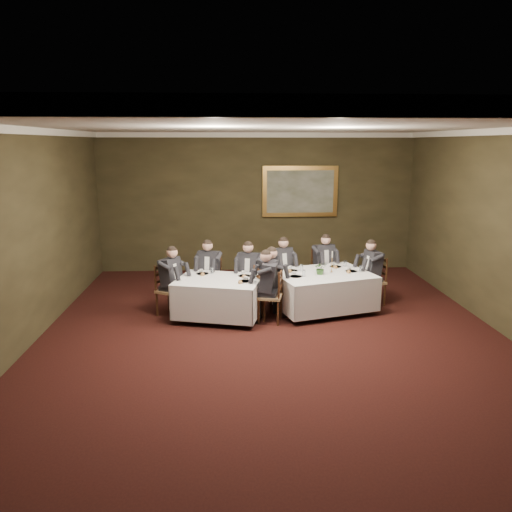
{
  "coord_description": "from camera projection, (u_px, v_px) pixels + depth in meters",
  "views": [
    {
      "loc": [
        -0.74,
        -7.69,
        3.25
      ],
      "look_at": [
        -0.22,
        1.53,
        1.15
      ],
      "focal_mm": 35.0,
      "sensor_mm": 36.0,
      "label": 1
    }
  ],
  "objects": [
    {
      "name": "diner_main_backleft",
      "position": [
        281.0,
        276.0,
        10.5
      ],
      "size": [
        0.56,
        0.6,
        1.35
      ],
      "rotation": [
        0.0,
        0.0,
        3.55
      ],
      "color": "black",
      "rests_on": "chair_main_backleft"
    },
    {
      "name": "chair_sec_endleft",
      "position": [
        170.0,
        300.0,
        9.61
      ],
      "size": [
        0.58,
        0.59,
        1.0
      ],
      "rotation": [
        0.0,
        0.0,
        -2.08
      ],
      "color": "#93744B",
      "rests_on": "ground"
    },
    {
      "name": "crown_molding",
      "position": [
        276.0,
        130.0,
        7.49
      ],
      "size": [
        8.0,
        10.0,
        0.12
      ],
      "color": "white",
      "rests_on": "back_wall"
    },
    {
      "name": "chair_main_backright",
      "position": [
        323.0,
        282.0,
        10.88
      ],
      "size": [
        0.54,
        0.52,
        1.0
      ],
      "rotation": [
        0.0,
        0.0,
        3.41
      ],
      "color": "#93744B",
      "rests_on": "ground"
    },
    {
      "name": "place_setting_table_main",
      "position": [
        294.0,
        269.0,
        9.96
      ],
      "size": [
        0.33,
        0.31,
        0.14
      ],
      "color": "white",
      "rests_on": "table_main"
    },
    {
      "name": "ceiling",
      "position": [
        276.0,
        126.0,
        7.48
      ],
      "size": [
        8.0,
        10.0,
        0.1
      ],
      "primitive_type": "cube",
      "color": "silver",
      "rests_on": "back_wall"
    },
    {
      "name": "diner_main_endright",
      "position": [
        373.0,
        280.0,
        10.18
      ],
      "size": [
        0.55,
        0.49,
        1.35
      ],
      "rotation": [
        0.0,
        0.0,
        1.77
      ],
      "color": "black",
      "rests_on": "chair_main_endright"
    },
    {
      "name": "chair_main_backleft",
      "position": [
        281.0,
        286.0,
        10.56
      ],
      "size": [
        0.57,
        0.56,
        1.0
      ],
      "rotation": [
        0.0,
        0.0,
        3.55
      ],
      "color": "#93744B",
      "rests_on": "ground"
    },
    {
      "name": "diner_sec_endright",
      "position": [
        270.0,
        295.0,
        9.19
      ],
      "size": [
        0.56,
        0.5,
        1.35
      ],
      "rotation": [
        0.0,
        0.0,
        1.33
      ],
      "color": "black",
      "rests_on": "chair_sec_endright"
    },
    {
      "name": "diner_sec_backright",
      "position": [
        249.0,
        282.0,
        10.05
      ],
      "size": [
        0.53,
        0.58,
        1.35
      ],
      "rotation": [
        0.0,
        0.0,
        2.81
      ],
      "color": "black",
      "rests_on": "chair_sec_backright"
    },
    {
      "name": "table_second",
      "position": [
        219.0,
        295.0,
        9.39
      ],
      "size": [
        1.81,
        1.55,
        0.67
      ],
      "rotation": [
        0.0,
        0.0,
        -0.25
      ],
      "color": "black",
      "rests_on": "ground"
    },
    {
      "name": "chair_main_endleft",
      "position": [
        267.0,
        303.0,
        9.47
      ],
      "size": [
        0.56,
        0.57,
        1.0
      ],
      "rotation": [
        0.0,
        0.0,
        -1.14
      ],
      "color": "#93744B",
      "rests_on": "ground"
    },
    {
      "name": "diner_sec_backleft",
      "position": [
        210.0,
        280.0,
        10.21
      ],
      "size": [
        0.51,
        0.57,
        1.35
      ],
      "rotation": [
        0.0,
        0.0,
        2.87
      ],
      "color": "black",
      "rests_on": "chair_sec_backleft"
    },
    {
      "name": "place_setting_table_second",
      "position": [
        205.0,
        272.0,
        9.73
      ],
      "size": [
        0.33,
        0.31,
        0.14
      ],
      "color": "white",
      "rests_on": "table_second"
    },
    {
      "name": "candlestick",
      "position": [
        332.0,
        264.0,
        9.79
      ],
      "size": [
        0.06,
        0.06,
        0.44
      ],
      "color": "#BE843A",
      "rests_on": "table_main"
    },
    {
      "name": "painting",
      "position": [
        300.0,
        191.0,
        12.66
      ],
      "size": [
        1.92,
        0.09,
        1.29
      ],
      "color": "tan",
      "rests_on": "back_wall"
    },
    {
      "name": "back_wall",
      "position": [
        257.0,
        203.0,
        12.73
      ],
      "size": [
        8.0,
        0.1,
        3.5
      ],
      "primitive_type": "cube",
      "color": "#2D2716",
      "rests_on": "ground"
    },
    {
      "name": "centerpiece",
      "position": [
        321.0,
        268.0,
        9.63
      ],
      "size": [
        0.25,
        0.22,
        0.27
      ],
      "primitive_type": "imported",
      "rotation": [
        0.0,
        0.0,
        0.05
      ],
      "color": "#2D5926",
      "rests_on": "table_main"
    },
    {
      "name": "diner_sec_endleft",
      "position": [
        170.0,
        289.0,
        9.56
      ],
      "size": [
        0.61,
        0.58,
        1.35
      ],
      "rotation": [
        0.0,
        0.0,
        -2.08
      ],
      "color": "black",
      "rests_on": "chair_sec_endleft"
    },
    {
      "name": "chair_sec_backright",
      "position": [
        250.0,
        293.0,
        10.11
      ],
      "size": [
        0.55,
        0.54,
        1.0
      ],
      "rotation": [
        0.0,
        0.0,
        2.81
      ],
      "color": "#93744B",
      "rests_on": "ground"
    },
    {
      "name": "ground",
      "position": [
        274.0,
        344.0,
        8.25
      ],
      "size": [
        10.0,
        10.0,
        0.0
      ],
      "primitive_type": "plane",
      "color": "black",
      "rests_on": "ground"
    },
    {
      "name": "left_wall",
      "position": [
        16.0,
        243.0,
        7.64
      ],
      "size": [
        0.1,
        10.0,
        3.5
      ],
      "primitive_type": "cube",
      "color": "#2D2716",
      "rests_on": "ground"
    },
    {
      "name": "front_wall",
      "position": [
        354.0,
        398.0,
        3.0
      ],
      "size": [
        8.0,
        0.1,
        3.5
      ],
      "primitive_type": "cube",
      "color": "#2D2716",
      "rests_on": "ground"
    },
    {
      "name": "chair_main_endright",
      "position": [
        373.0,
        291.0,
        10.24
      ],
      "size": [
        0.5,
        0.52,
        1.0
      ],
      "rotation": [
        0.0,
        0.0,
        1.77
      ],
      "color": "#93744B",
      "rests_on": "ground"
    },
    {
      "name": "table_main",
      "position": [
        322.0,
        288.0,
        9.82
      ],
      "size": [
        2.15,
        1.85,
        0.67
      ],
      "rotation": [
        0.0,
        0.0,
        0.29
      ],
      "color": "black",
      "rests_on": "ground"
    },
    {
      "name": "diner_main_endleft",
      "position": [
        268.0,
        291.0,
        9.43
      ],
      "size": [
        0.6,
        0.56,
        1.35
      ],
      "rotation": [
        0.0,
        0.0,
        -1.14
      ],
      "color": "black",
      "rests_on": "chair_main_endleft"
    },
    {
      "name": "chair_sec_endright",
      "position": [
        271.0,
        307.0,
        9.24
      ],
      "size": [
        0.51,
        0.53,
        1.0
      ],
      "rotation": [
        0.0,
        0.0,
        1.33
      ],
      "color": "#93744B",
      "rests_on": "ground"
    },
    {
      "name": "chair_sec_backleft",
      "position": [
        210.0,
        290.0,
        10.27
      ],
      "size": [
        0.54,
        0.52,
        1.0
      ],
      "rotation": [
        0.0,
        0.0,
        2.87
      ],
      "color": "#93744B",
      "rests_on": "ground"
    },
    {
      "name": "diner_main_backright",
      "position": [
        323.0,
        272.0,
        10.82
      ],
      "size": [
        0.51,
        0.57,
        1.35
      ],
      "rotation": [
        0.0,
        0.0,
        3.41
      ],
      "color": "black",
      "rests_on": "chair_main_backright"
    }
  ]
}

